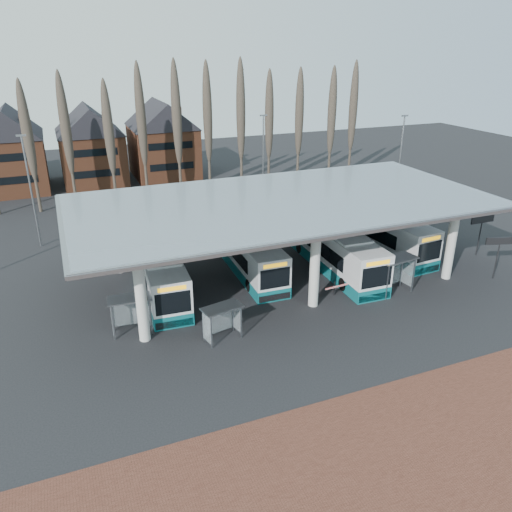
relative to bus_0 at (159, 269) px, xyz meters
name	(u,v)px	position (x,y,z in m)	size (l,w,h in m)	color
ground	(330,321)	(9.58, -9.30, -1.62)	(140.00, 140.00, 0.00)	black
brick_strip	(458,443)	(9.58, -21.30, -1.61)	(70.00, 10.00, 0.03)	brown
station_canopy	(282,208)	(9.58, -1.30, 4.06)	(32.00, 16.00, 6.34)	silver
poplar_row	(193,122)	(9.58, 23.70, 7.15)	(45.10, 1.10, 14.50)	#473D33
townhouse_row	(51,140)	(-6.17, 34.70, 4.32)	(36.80, 10.30, 12.25)	brown
lamp_post_a	(31,190)	(-8.42, 12.70, 3.71)	(0.80, 0.16, 10.17)	slate
lamp_post_b	(263,159)	(15.58, 16.70, 3.71)	(0.80, 0.16, 10.17)	slate
lamp_post_c	(400,160)	(29.58, 10.70, 3.71)	(0.80, 0.16, 10.17)	slate
bus_0	(159,269)	(0.00, 0.00, 0.00)	(3.37, 12.51, 3.44)	silver
bus_1	(247,251)	(7.45, 0.84, -0.02)	(3.01, 12.28, 3.39)	silver
bus_2	(333,248)	(14.18, -1.50, 0.07)	(3.22, 13.04, 3.60)	silver
bus_3	(377,230)	(20.14, 0.87, 0.07)	(3.68, 13.10, 3.60)	silver
shelter_0	(130,306)	(-2.97, -5.53, 0.23)	(2.84, 1.60, 2.54)	gray
shelter_1	(221,315)	(2.13, -8.51, 0.08)	(2.72, 1.75, 2.33)	gray
shelter_2	(394,267)	(16.09, -7.16, 0.44)	(3.22, 1.90, 2.83)	gray
info_sign_0	(500,244)	(25.02, -8.29, 1.32)	(2.30, 0.78, 3.51)	black
info_sign_1	(482,222)	(27.38, -4.08, 1.41)	(2.43, 0.16, 3.62)	black
barrier	(337,287)	(11.79, -6.38, -0.77)	(2.19, 0.67, 1.09)	black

